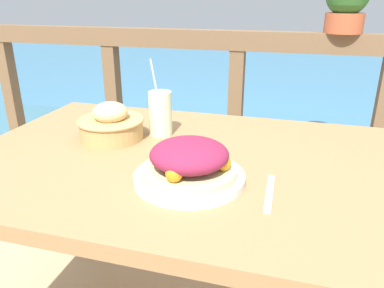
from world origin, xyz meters
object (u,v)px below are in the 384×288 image
bread_basket (111,124)px  potted_plant (347,2)px  salad_plate (189,164)px  drink_glass (160,113)px

bread_basket → potted_plant: 1.14m
salad_plate → drink_glass: (-0.19, 0.30, 0.03)m
bread_basket → potted_plant: size_ratio=0.84×
drink_glass → potted_plant: bearing=50.6°
drink_glass → salad_plate: bearing=-58.1°
drink_glass → potted_plant: (0.59, 0.72, 0.34)m
salad_plate → bread_basket: bearing=146.0°
salad_plate → drink_glass: bearing=121.9°
potted_plant → bread_basket: bearing=-132.5°
drink_glass → potted_plant: size_ratio=0.98×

